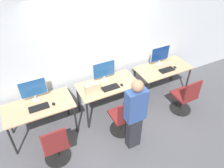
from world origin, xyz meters
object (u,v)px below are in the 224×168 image
at_px(monitor_center, 104,70).
at_px(office_chair_right, 185,98).
at_px(keyboard_center, 110,88).
at_px(mouse_right, 175,67).
at_px(office_chair_left, 56,146).
at_px(mouse_center, 122,85).
at_px(keyboard_left, 39,108).
at_px(mouse_left, 54,104).
at_px(monitor_right, 160,55).
at_px(keyboard_right, 167,70).
at_px(person_center, 135,113).
at_px(handbag, 92,88).
at_px(office_chair_center, 123,119).
at_px(monitor_left, 33,89).

bearing_deg(monitor_center, office_chair_right, -32.40).
xyz_separation_m(keyboard_center, mouse_right, (1.68, -0.00, 0.01)).
bearing_deg(mouse_right, keyboard_center, 179.97).
bearing_deg(office_chair_left, mouse_center, 19.91).
height_order(keyboard_left, mouse_left, mouse_left).
bearing_deg(monitor_right, keyboard_right, -90.00).
bearing_deg(monitor_center, mouse_left, -167.03).
bearing_deg(person_center, keyboard_right, 33.21).
bearing_deg(mouse_center, office_chair_left, -160.09).
xyz_separation_m(monitor_right, mouse_right, (0.24, -0.31, -0.24)).
distance_m(person_center, office_chair_right, 1.59).
xyz_separation_m(mouse_left, mouse_center, (1.43, -0.06, 0.00)).
relative_size(mouse_left, keyboard_center, 0.25).
relative_size(keyboard_left, handbag, 1.21).
height_order(monitor_right, office_chair_right, monitor_right).
bearing_deg(keyboard_right, keyboard_center, -179.88).
distance_m(keyboard_right, mouse_right, 0.24).
height_order(monitor_center, office_chair_center, monitor_center).
bearing_deg(keyboard_center, monitor_left, 167.21).
height_order(person_center, monitor_right, person_center).
bearing_deg(office_chair_center, keyboard_left, 156.27).
relative_size(keyboard_left, keyboard_right, 1.00).
distance_m(office_chair_center, monitor_right, 1.81).
bearing_deg(office_chair_center, office_chair_left, -177.94).
distance_m(keyboard_left, office_chair_left, 0.78).
bearing_deg(mouse_center, mouse_right, 1.16).
bearing_deg(keyboard_right, office_chair_center, -158.55).
bearing_deg(person_center, office_chair_right, 10.78).
bearing_deg(office_chair_right, mouse_left, 165.70).
bearing_deg(office_chair_right, office_chair_center, 176.90).
distance_m(mouse_center, person_center, 0.94).
relative_size(mouse_center, monitor_right, 0.18).
bearing_deg(mouse_left, mouse_center, -2.56).
bearing_deg(keyboard_center, mouse_left, 178.36).
bearing_deg(office_chair_right, keyboard_right, 95.28).
bearing_deg(mouse_left, monitor_center, 12.97).
bearing_deg(mouse_center, monitor_center, 126.71).
height_order(monitor_left, office_chair_right, monitor_left).
height_order(keyboard_left, monitor_center, monitor_center).
distance_m(keyboard_left, keyboard_center, 1.45).
bearing_deg(office_chair_center, mouse_center, 64.34).
relative_size(monitor_center, mouse_right, 5.54).
xyz_separation_m(office_chair_left, keyboard_center, (1.37, 0.62, 0.38)).
height_order(monitor_center, keyboard_right, monitor_center).
relative_size(office_chair_center, keyboard_right, 2.48).
bearing_deg(mouse_left, handbag, -0.25).
relative_size(keyboard_center, mouse_right, 4.04).
bearing_deg(monitor_right, mouse_center, -164.21).
xyz_separation_m(office_chair_center, office_chair_right, (1.52, -0.08, 0.00)).
xyz_separation_m(mouse_left, keyboard_center, (1.18, -0.03, -0.01)).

